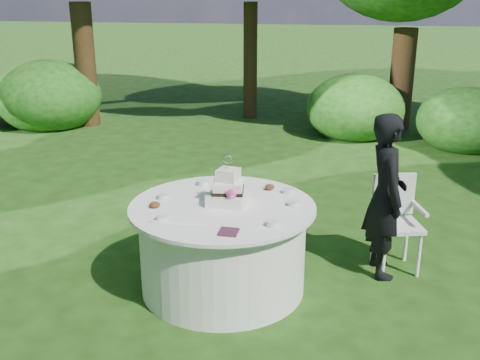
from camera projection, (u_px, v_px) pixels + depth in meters
The scene contains 9 objects.
ground at pixel (223, 287), 4.92m from camera, with size 80.00×80.00×0.00m, color #1B350E.
napkins at pixel (229, 232), 4.13m from camera, with size 0.14×0.14×0.02m, color #471E35.
feather_plume at pixel (178, 223), 4.29m from camera, with size 0.48×0.07×0.01m, color white.
guest at pixel (386, 196), 4.95m from camera, with size 0.54×0.36×1.49m, color black.
table at pixel (223, 247), 4.79m from camera, with size 1.56×1.56×0.77m.
cake at pixel (228, 191), 4.66m from camera, with size 0.33×0.34×0.43m.
chair at pixel (396, 215), 5.14m from camera, with size 0.49×0.49×0.88m.
votives at pixel (230, 202), 4.69m from camera, with size 1.21×0.98×0.04m.
petal_cups at pixel (215, 195), 4.82m from camera, with size 0.95×0.71×0.05m.
Camera 1 is at (1.00, -4.24, 2.46)m, focal length 42.00 mm.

